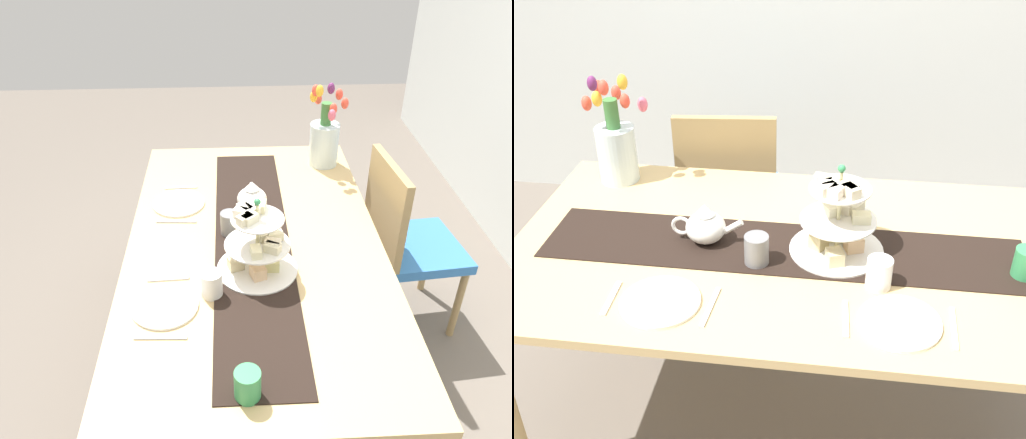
# 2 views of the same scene
# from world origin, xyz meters

# --- Properties ---
(ground_plane) EXTENTS (8.00, 8.00, 0.00)m
(ground_plane) POSITION_xyz_m (0.00, 0.00, 0.00)
(ground_plane) COLOR #6B6056
(dining_table) EXTENTS (1.76, 1.01, 0.73)m
(dining_table) POSITION_xyz_m (0.00, 0.00, 0.64)
(dining_table) COLOR tan
(dining_table) RESTS_ON ground_plane
(chair_left) EXTENTS (0.46, 0.46, 0.91)m
(chair_left) POSITION_xyz_m (-0.32, 0.73, 0.50)
(chair_left) COLOR #9C8254
(chair_left) RESTS_ON ground_plane
(table_runner) EXTENTS (1.54, 0.30, 0.00)m
(table_runner) POSITION_xyz_m (0.00, -0.01, 0.74)
(table_runner) COLOR black
(table_runner) RESTS_ON dining_table
(tiered_cake_stand) EXTENTS (0.30, 0.30, 0.30)m
(tiered_cake_stand) POSITION_xyz_m (0.17, -0.00, 0.84)
(tiered_cake_stand) COLOR beige
(tiered_cake_stand) RESTS_ON table_runner
(teapot) EXTENTS (0.24, 0.13, 0.14)m
(teapot) POSITION_xyz_m (-0.25, 0.00, 0.79)
(teapot) COLOR white
(teapot) RESTS_ON table_runner
(tulip_vase) EXTENTS (0.23, 0.19, 0.44)m
(tulip_vase) POSITION_xyz_m (-0.67, 0.38, 0.88)
(tulip_vase) COLOR silver
(tulip_vase) RESTS_ON dining_table
(dinner_plate_left) EXTENTS (0.23, 0.23, 0.01)m
(dinner_plate_left) POSITION_xyz_m (-0.31, -0.33, 0.74)
(dinner_plate_left) COLOR white
(dinner_plate_left) RESTS_ON dining_table
(fork_left) EXTENTS (0.02, 0.15, 0.01)m
(fork_left) POSITION_xyz_m (-0.46, -0.33, 0.74)
(fork_left) COLOR silver
(fork_left) RESTS_ON dining_table
(knife_left) EXTENTS (0.03, 0.17, 0.01)m
(knife_left) POSITION_xyz_m (-0.17, -0.33, 0.74)
(knife_left) COLOR silver
(knife_left) RESTS_ON dining_table
(dinner_plate_right) EXTENTS (0.23, 0.23, 0.01)m
(dinner_plate_right) POSITION_xyz_m (0.36, -0.33, 0.74)
(dinner_plate_right) COLOR white
(dinner_plate_right) RESTS_ON dining_table
(fork_right) EXTENTS (0.02, 0.15, 0.01)m
(fork_right) POSITION_xyz_m (0.21, -0.33, 0.74)
(fork_right) COLOR silver
(fork_right) RESTS_ON dining_table
(knife_right) EXTENTS (0.02, 0.17, 0.01)m
(knife_right) POSITION_xyz_m (0.50, -0.33, 0.74)
(knife_right) COLOR silver
(knife_right) RESTS_ON dining_table
(mug_grey) EXTENTS (0.08, 0.08, 0.09)m
(mug_grey) POSITION_xyz_m (-0.07, -0.10, 0.79)
(mug_grey) COLOR slate
(mug_grey) RESTS_ON table_runner
(mug_white_text) EXTENTS (0.08, 0.08, 0.09)m
(mug_white_text) POSITION_xyz_m (0.30, -0.17, 0.78)
(mug_white_text) COLOR white
(mug_white_text) RESTS_ON dining_table
(mug_orange) EXTENTS (0.08, 0.08, 0.09)m
(mug_orange) POSITION_xyz_m (0.74, -0.06, 0.78)
(mug_orange) COLOR #389356
(mug_orange) RESTS_ON dining_table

